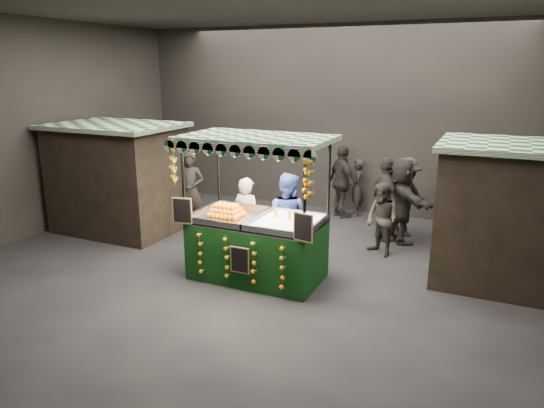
% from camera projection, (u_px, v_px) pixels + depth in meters
% --- Properties ---
extents(ground, '(12.00, 12.00, 0.00)m').
position_uv_depth(ground, '(265.00, 272.00, 9.82)').
color(ground, black).
rests_on(ground, ground).
extents(market_hall, '(12.10, 10.10, 5.05)m').
position_uv_depth(market_hall, '(264.00, 96.00, 8.93)').
color(market_hall, black).
rests_on(market_hall, ground).
extents(neighbour_stall_left, '(3.00, 2.20, 2.60)m').
position_uv_depth(neighbour_stall_left, '(118.00, 177.00, 12.12)').
color(neighbour_stall_left, black).
rests_on(neighbour_stall_left, ground).
extents(neighbour_stall_right, '(3.00, 2.20, 2.60)m').
position_uv_depth(neighbour_stall_right, '(521.00, 215.00, 9.02)').
color(neighbour_stall_right, black).
rests_on(neighbour_stall_right, ground).
extents(juice_stall, '(2.80, 1.64, 2.71)m').
position_uv_depth(juice_stall, '(257.00, 236.00, 9.34)').
color(juice_stall, black).
rests_on(juice_stall, ground).
extents(vendor_grey, '(0.68, 0.49, 1.74)m').
position_uv_depth(vendor_grey, '(247.00, 219.00, 10.31)').
color(vendor_grey, gray).
rests_on(vendor_grey, ground).
extents(vendor_blue, '(0.95, 0.75, 1.88)m').
position_uv_depth(vendor_blue, '(287.00, 219.00, 10.09)').
color(vendor_blue, navy).
rests_on(vendor_blue, ground).
extents(shopper_0, '(0.78, 0.60, 1.91)m').
position_uv_depth(shopper_0, '(191.00, 191.00, 12.30)').
color(shopper_0, '#2B2522').
rests_on(shopper_0, ground).
extents(shopper_1, '(0.96, 0.92, 1.56)m').
position_uv_depth(shopper_1, '(382.00, 220.00, 10.55)').
color(shopper_1, '#2B2623').
rests_on(shopper_1, ground).
extents(shopper_2, '(1.15, 1.11, 1.93)m').
position_uv_depth(shopper_2, '(342.00, 182.00, 13.20)').
color(shopper_2, black).
rests_on(shopper_2, ground).
extents(shopper_3, '(1.39, 1.32, 1.89)m').
position_uv_depth(shopper_3, '(405.00, 198.00, 11.69)').
color(shopper_3, black).
rests_on(shopper_3, ground).
extents(shopper_4, '(0.88, 0.76, 1.53)m').
position_uv_depth(shopper_4, '(173.00, 186.00, 13.56)').
color(shopper_4, black).
rests_on(shopper_4, ground).
extents(shopper_5, '(1.61, 1.74, 1.94)m').
position_uv_depth(shopper_5, '(401.00, 201.00, 11.32)').
color(shopper_5, '#272420').
rests_on(shopper_5, ground).
extents(shopper_6, '(0.52, 0.64, 1.53)m').
position_uv_depth(shopper_6, '(357.00, 188.00, 13.43)').
color(shopper_6, black).
rests_on(shopper_6, ground).
extents(shopper_7, '(1.04, 1.20, 1.94)m').
position_uv_depth(shopper_7, '(385.00, 200.00, 11.42)').
color(shopper_7, '#292321').
rests_on(shopper_7, ground).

